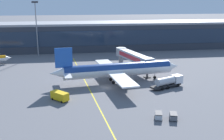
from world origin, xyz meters
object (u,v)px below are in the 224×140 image
Objects in this scene: main_airliner at (118,70)px; fuel_tanker at (169,82)px; baggage_cart_1 at (173,116)px; baggage_cart_0 at (158,116)px; crew_van at (59,96)px.

main_airliner is 16.17m from fuel_tanker.
baggage_cart_0 is at bearing 164.69° from baggage_cart_1.
crew_van is (-31.67, -6.33, -0.43)m from fuel_tanker.
crew_van is 29.43m from baggage_cart_1.
crew_van is 1.72× the size of baggage_cart_1.
fuel_tanker is 32.29m from crew_van.
fuel_tanker is 3.68× the size of baggage_cart_1.
fuel_tanker is 23.13m from baggage_cart_0.
baggage_cart_0 and baggage_cart_1 have the same top height.
crew_van reaches higher than baggage_cart_0.
baggage_cart_1 is at bearing -31.74° from crew_van.
baggage_cart_0 is at bearing -114.91° from fuel_tanker.
baggage_cart_0 is 1.00× the size of baggage_cart_1.
main_airliner reaches higher than baggage_cart_0.
main_airliner reaches higher than crew_van.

